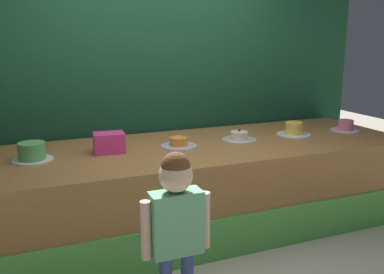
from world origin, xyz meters
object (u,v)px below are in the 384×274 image
at_px(pink_box, 109,143).
at_px(cake_center, 239,137).
at_px(cake_right, 294,130).
at_px(cake_far_left, 32,152).
at_px(child_figure, 176,217).
at_px(cake_left, 179,143).
at_px(cake_far_right, 345,126).

height_order(pink_box, cake_center, pink_box).
bearing_deg(cake_right, cake_far_left, 179.27).
bearing_deg(cake_far_left, child_figure, -61.46).
bearing_deg(child_figure, pink_box, 94.53).
relative_size(cake_far_left, cake_right, 0.95).
bearing_deg(cake_left, child_figure, -111.43).
xyz_separation_m(pink_box, cake_right, (1.83, -0.04, -0.03)).
bearing_deg(cake_center, pink_box, 178.30).
bearing_deg(cake_left, cake_far_right, -1.35).
bearing_deg(cake_center, cake_left, -179.47).
distance_m(cake_right, cake_far_right, 0.61).
bearing_deg(cake_far_right, cake_center, 177.71).
relative_size(pink_box, cake_right, 0.75).
bearing_deg(child_figure, cake_right, 36.68).
bearing_deg(cake_left, cake_far_left, 178.63).
height_order(child_figure, cake_left, child_figure).
height_order(child_figure, cake_far_left, child_figure).
distance_m(cake_far_left, cake_left, 1.22).
distance_m(cake_left, cake_center, 0.61).
bearing_deg(cake_right, pink_box, 178.63).
relative_size(child_figure, cake_right, 3.29).
distance_m(child_figure, cake_far_left, 1.50).
height_order(pink_box, cake_right, pink_box).
xyz_separation_m(cake_left, cake_right, (1.22, -0.00, 0.02)).
height_order(pink_box, cake_far_left, pink_box).
relative_size(cake_left, cake_right, 0.96).
xyz_separation_m(cake_far_left, cake_left, (1.22, -0.03, -0.04)).
bearing_deg(pink_box, cake_far_right, -2.00).
distance_m(cake_left, cake_far_right, 1.83).
height_order(cake_far_left, cake_left, cake_far_left).
distance_m(child_figure, cake_far_right, 2.65).
bearing_deg(child_figure, cake_far_left, 118.54).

